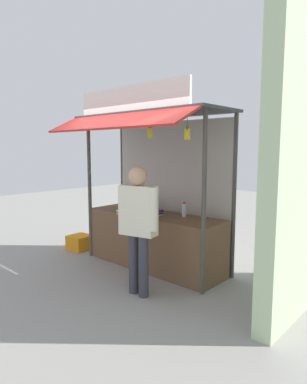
% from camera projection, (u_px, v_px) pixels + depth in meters
% --- Properties ---
extents(ground_plane, '(20.00, 20.00, 0.00)m').
position_uv_depth(ground_plane, '(154.00, 266.00, 5.43)').
color(ground_plane, gray).
extents(stall_counter, '(2.35, 0.69, 0.85)m').
position_uv_depth(stall_counter, '(154.00, 240.00, 5.38)').
color(stall_counter, brown).
rests_on(stall_counter, ground).
extents(stall_structure, '(2.55, 1.50, 2.75)m').
position_uv_depth(stall_structure, '(157.00, 163.00, 5.28)').
color(stall_structure, '#4C4742').
rests_on(stall_structure, ground).
extents(water_bottle_mid_left, '(0.07, 0.07, 0.23)m').
position_uv_depth(water_bottle_mid_left, '(151.00, 205.00, 5.54)').
color(water_bottle_mid_left, silver).
rests_on(water_bottle_mid_left, stall_counter).
extents(water_bottle_front_left, '(0.07, 0.07, 0.25)m').
position_uv_depth(water_bottle_front_left, '(151.00, 203.00, 5.73)').
color(water_bottle_front_left, silver).
rests_on(water_bottle_front_left, stall_counter).
extents(water_bottle_far_right, '(0.06, 0.06, 0.23)m').
position_uv_depth(water_bottle_far_right, '(184.00, 210.00, 5.09)').
color(water_bottle_far_right, silver).
rests_on(water_bottle_far_right, stall_counter).
extents(magazine_stack_mid_right, '(0.20, 0.31, 0.08)m').
position_uv_depth(magazine_stack_mid_right, '(126.00, 211.00, 5.34)').
color(magazine_stack_mid_right, orange).
rests_on(magazine_stack_mid_right, stall_counter).
extents(magazine_stack_far_left, '(0.24, 0.31, 0.10)m').
position_uv_depth(magazine_stack_far_left, '(153.00, 212.00, 5.20)').
color(magazine_stack_far_left, white).
rests_on(magazine_stack_far_left, stall_counter).
extents(banana_bunch_inner_right, '(0.10, 0.09, 0.26)m').
position_uv_depth(banana_bunch_inner_right, '(150.00, 133.00, 4.61)').
color(banana_bunch_inner_right, '#332D23').
extents(banana_bunch_rightmost, '(0.10, 0.10, 0.29)m').
position_uv_depth(banana_bunch_rightmost, '(187.00, 134.00, 4.19)').
color(banana_bunch_rightmost, '#332D23').
extents(vendor_person, '(0.63, 0.30, 1.66)m').
position_uv_depth(vendor_person, '(138.00, 219.00, 4.25)').
color(vendor_person, '#383842').
rests_on(vendor_person, ground).
extents(plastic_crate, '(0.41, 0.41, 0.27)m').
position_uv_depth(plastic_crate, '(80.00, 242.00, 6.32)').
color(plastic_crate, orange).
rests_on(plastic_crate, ground).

